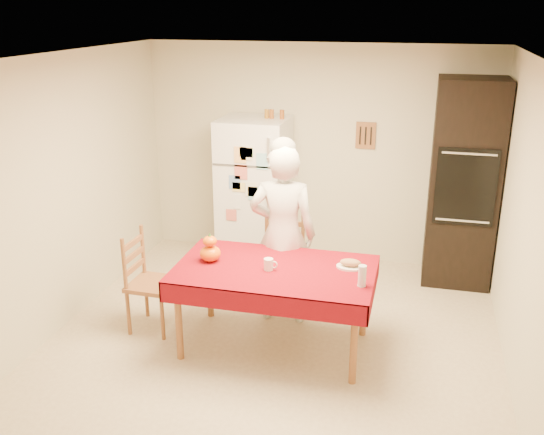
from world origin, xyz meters
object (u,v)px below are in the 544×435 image
(seated_woman, at_px, (283,235))
(chair_left, at_px, (146,278))
(oven_cabinet, at_px, (464,184))
(refrigerator, at_px, (254,192))
(bread_plate, at_px, (350,267))
(chair_far, at_px, (285,260))
(coffee_mug, at_px, (269,264))
(dining_table, at_px, (275,275))
(wine_glass, at_px, (362,276))
(pumpkin_lower, at_px, (210,253))

(seated_woman, bearing_deg, chair_left, 17.68)
(oven_cabinet, distance_m, seated_woman, 2.12)
(refrigerator, relative_size, bread_plate, 7.08)
(chair_far, relative_size, coffee_mug, 9.50)
(dining_table, xyz_separation_m, wine_glass, (0.76, -0.17, 0.16))
(coffee_mug, xyz_separation_m, wine_glass, (0.80, -0.12, 0.04))
(refrigerator, relative_size, chair_far, 1.79)
(oven_cabinet, bearing_deg, bread_plate, -119.89)
(chair_far, relative_size, bread_plate, 3.96)
(wine_glass, bearing_deg, oven_cabinet, 67.40)
(dining_table, relative_size, bread_plate, 7.08)
(coffee_mug, bearing_deg, refrigerator, 109.11)
(bread_plate, bearing_deg, pumpkin_lower, -173.19)
(seated_woman, xyz_separation_m, wine_glass, (0.81, -0.71, -0.01))
(chair_left, height_order, bread_plate, chair_left)
(dining_table, distance_m, coffee_mug, 0.14)
(refrigerator, bearing_deg, wine_glass, -53.83)
(chair_far, height_order, chair_left, same)
(chair_left, xyz_separation_m, coffee_mug, (1.20, -0.10, 0.30))
(chair_far, relative_size, seated_woman, 0.55)
(coffee_mug, relative_size, wine_glass, 0.57)
(oven_cabinet, bearing_deg, seated_woman, -141.59)
(bread_plate, bearing_deg, dining_table, -165.87)
(dining_table, relative_size, seated_woman, 0.99)
(bread_plate, bearing_deg, wine_glass, -68.10)
(chair_far, xyz_separation_m, bread_plate, (0.71, -0.61, 0.26))
(pumpkin_lower, height_order, bread_plate, pumpkin_lower)
(chair_far, relative_size, pumpkin_lower, 5.13)
(chair_left, distance_m, bread_plate, 1.89)
(coffee_mug, distance_m, pumpkin_lower, 0.55)
(dining_table, xyz_separation_m, chair_left, (-1.24, 0.05, -0.18))
(chair_left, distance_m, seated_woman, 1.33)
(oven_cabinet, height_order, wine_glass, oven_cabinet)
(oven_cabinet, xyz_separation_m, dining_table, (-1.60, -1.85, -0.41))
(coffee_mug, bearing_deg, pumpkin_lower, 173.61)
(oven_cabinet, bearing_deg, refrigerator, -178.82)
(dining_table, relative_size, chair_far, 1.79)
(bread_plate, bearing_deg, seated_woman, 150.91)
(seated_woman, distance_m, coffee_mug, 0.59)
(bread_plate, bearing_deg, oven_cabinet, 60.11)
(chair_far, height_order, wine_glass, chair_far)
(oven_cabinet, relative_size, wine_glass, 12.50)
(chair_far, bearing_deg, wine_glass, -62.04)
(coffee_mug, bearing_deg, dining_table, 48.13)
(pumpkin_lower, height_order, wine_glass, wine_glass)
(oven_cabinet, height_order, pumpkin_lower, oven_cabinet)
(wine_glass, bearing_deg, seated_woman, 139.02)
(dining_table, bearing_deg, chair_far, 96.43)
(refrigerator, xyz_separation_m, oven_cabinet, (2.28, 0.05, 0.25))
(seated_woman, relative_size, bread_plate, 7.18)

